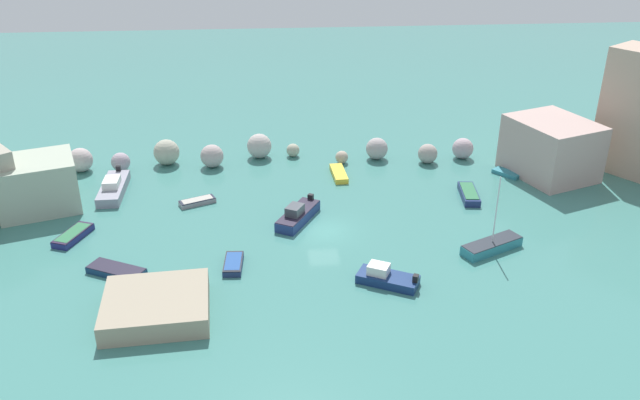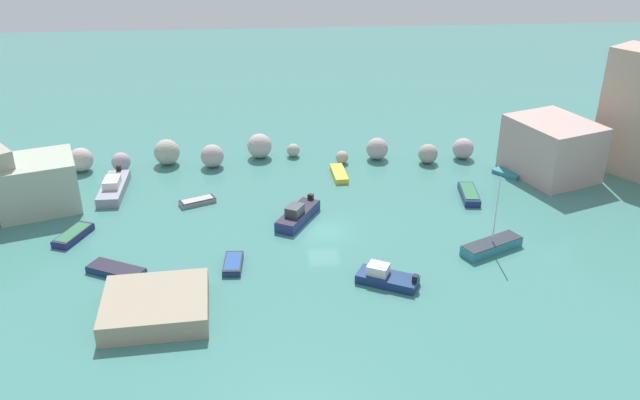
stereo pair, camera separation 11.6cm
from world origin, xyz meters
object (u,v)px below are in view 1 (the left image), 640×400
moored_boat_4 (197,201)px  moored_boat_5 (298,215)px  moored_boat_1 (339,174)px  moored_boat_7 (116,271)px  moored_boat_0 (492,245)px  moored_boat_2 (113,188)px  moored_boat_11 (175,306)px  stone_dock (156,306)px  moored_boat_10 (73,235)px  moored_boat_3 (233,264)px  moored_boat_6 (507,173)px  moored_boat_9 (469,194)px  moored_boat_8 (386,277)px

moored_boat_4 → moored_boat_5: bearing=131.7°
moored_boat_1 → moored_boat_7: (-17.75, -15.82, 0.01)m
moored_boat_0 → moored_boat_2: bearing=-48.6°
moored_boat_7 → moored_boat_11: moored_boat_11 is taller
moored_boat_0 → moored_boat_4: 25.04m
stone_dock → moored_boat_10: (-7.98, 10.81, -0.42)m
moored_boat_3 → moored_boat_6: 29.29m
moored_boat_1 → moored_boat_6: 16.07m
moored_boat_1 → moored_boat_7: moored_boat_7 is taller
moored_boat_1 → moored_boat_10: size_ratio=0.99×
moored_boat_6 → moored_boat_10: size_ratio=0.70×
moored_boat_9 → moored_boat_3: bearing=-57.6°
moored_boat_5 → moored_boat_10: size_ratio=1.37×
moored_boat_5 → moored_boat_8: (5.68, -9.80, -0.10)m
moored_boat_10 → moored_boat_0: bearing=-76.3°
moored_boat_9 → moored_boat_7: bearing=-64.0°
stone_dock → moored_boat_1: bearing=56.1°
moored_boat_0 → moored_boat_10: (-32.21, 4.54, -0.14)m
moored_boat_10 → moored_boat_6: bearing=-54.8°
stone_dock → moored_boat_0: 25.03m
moored_boat_8 → moored_boat_6: bearing=-102.9°
moored_boat_9 → moored_boat_6: bearing=138.3°
moored_boat_2 → moored_boat_8: (21.91, -16.54, -0.08)m
moored_boat_3 → moored_boat_6: moored_boat_3 is taller
moored_boat_4 → moored_boat_6: moored_boat_4 is taller
moored_boat_7 → moored_boat_2: bearing=128.8°
moored_boat_9 → moored_boat_11: 28.37m
moored_boat_1 → moored_boat_8: size_ratio=0.86×
moored_boat_4 → moored_boat_8: (14.23, -13.70, 0.22)m
moored_boat_0 → moored_boat_7: moored_boat_0 is taller
moored_boat_1 → moored_boat_9: bearing=59.7°
moored_boat_2 → moored_boat_11: 20.01m
moored_boat_2 → moored_boat_10: (-1.53, -8.22, -0.25)m
moored_boat_1 → moored_boat_9: moored_boat_9 is taller
moored_boat_6 → moored_boat_7: (-33.78, -14.75, 0.08)m
moored_boat_5 → moored_boat_11: size_ratio=1.54×
moored_boat_3 → moored_boat_9: moored_boat_9 is taller
moored_boat_11 → moored_boat_9: bearing=-126.5°
moored_boat_4 → moored_boat_11: bearing=65.7°
moored_boat_3 → moored_boat_0: bearing=95.3°
moored_boat_3 → moored_boat_5: 8.45m
moored_boat_1 → moored_boat_2: (-20.61, -2.04, 0.29)m
stone_dock → moored_boat_2: (-6.45, 19.03, -0.17)m
stone_dock → moored_boat_4: (1.24, 16.19, -0.47)m
moored_boat_3 → moored_boat_4: moored_boat_3 is taller
moored_boat_5 → moored_boat_10: (-17.76, -1.48, -0.27)m
moored_boat_4 → moored_boat_11: size_ratio=0.93×
stone_dock → moored_boat_2: moored_boat_2 is taller
moored_boat_2 → moored_boat_9: moored_boat_2 is taller
stone_dock → moored_boat_1: stone_dock is taller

